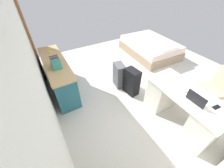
% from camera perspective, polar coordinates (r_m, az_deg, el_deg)
% --- Properties ---
extents(ground_plane, '(5.65, 5.65, 0.00)m').
position_cam_1_polar(ground_plane, '(3.88, 11.20, 0.87)').
color(ground_plane, beige).
extents(wall_back, '(4.65, 0.10, 2.51)m').
position_cam_1_polar(wall_back, '(2.47, -29.83, 6.58)').
color(wall_back, silver).
rests_on(wall_back, ground_plane).
extents(door_wooden, '(0.88, 0.05, 2.04)m').
position_cam_1_polar(door_wooden, '(4.18, -30.35, 15.52)').
color(door_wooden, brown).
rests_on(door_wooden, ground_plane).
extents(desk, '(1.45, 0.68, 0.74)m').
position_cam_1_polar(desk, '(2.96, 26.70, -8.39)').
color(desk, silver).
rests_on(desk, ground_plane).
extents(office_chair, '(0.61, 0.61, 0.94)m').
position_cam_1_polar(office_chair, '(3.54, 35.38, -2.73)').
color(office_chair, black).
rests_on(office_chair, ground_plane).
extents(credenza, '(1.80, 0.48, 0.79)m').
position_cam_1_polar(credenza, '(3.61, -21.09, 3.28)').
color(credenza, '#235B6B').
rests_on(credenza, ground_plane).
extents(bed, '(1.97, 1.49, 0.58)m').
position_cam_1_polar(bed, '(5.23, 15.30, 14.28)').
color(bed, gray).
rests_on(bed, ground_plane).
extents(suitcase_black, '(0.38, 0.26, 0.66)m').
position_cam_1_polar(suitcase_black, '(3.32, 8.11, 0.89)').
color(suitcase_black, black).
rests_on(suitcase_black, ground_plane).
extents(suitcase_spare_grey, '(0.39, 0.28, 0.62)m').
position_cam_1_polar(suitcase_spare_grey, '(3.53, 2.93, 3.66)').
color(suitcase_spare_grey, '#4C4C51').
rests_on(suitcase_spare_grey, ground_plane).
extents(laptop, '(0.31, 0.23, 0.21)m').
position_cam_1_polar(laptop, '(2.60, 31.58, -5.67)').
color(laptop, silver).
rests_on(laptop, desk).
extents(computer_mouse, '(0.06, 0.10, 0.03)m').
position_cam_1_polar(computer_mouse, '(2.73, 27.62, -2.60)').
color(computer_mouse, white).
rests_on(computer_mouse, desk).
extents(cell_phone_near_laptop, '(0.08, 0.14, 0.01)m').
position_cam_1_polar(cell_phone_near_laptop, '(2.71, 36.98, -7.58)').
color(cell_phone_near_laptop, black).
rests_on(cell_phone_near_laptop, desk).
extents(book_row, '(0.28, 0.17, 0.24)m').
position_cam_1_polar(book_row, '(3.13, -22.17, 8.17)').
color(book_row, teal).
rests_on(book_row, credenza).
extents(figurine_small, '(0.08, 0.08, 0.11)m').
position_cam_1_polar(figurine_small, '(3.83, -24.47, 12.50)').
color(figurine_small, gold).
rests_on(figurine_small, credenza).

